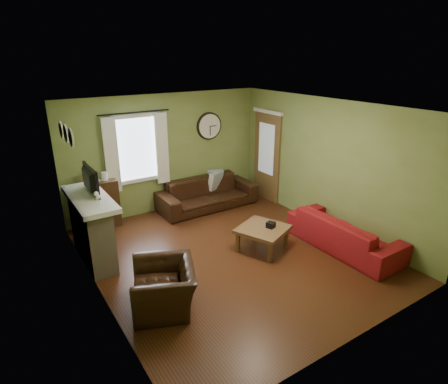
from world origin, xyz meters
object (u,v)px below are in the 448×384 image
sofa_brown (207,193)px  armchair (164,287)px  bookshelf (97,205)px  sofa_red (344,233)px  coffee_table (262,238)px

sofa_brown → armchair: sofa_brown is taller
bookshelf → sofa_red: size_ratio=0.46×
sofa_red → sofa_brown: bearing=19.7°
bookshelf → armchair: bookshelf is taller
bookshelf → armchair: (0.05, -3.09, -0.18)m
sofa_brown → coffee_table: 2.29m
bookshelf → sofa_brown: bookshelf is taller
bookshelf → armchair: bearing=-89.0°
bookshelf → coffee_table: bookshelf is taller
coffee_table → sofa_brown: bearing=85.4°
bookshelf → sofa_brown: bearing=-6.4°
sofa_brown → armchair: bearing=-130.2°
armchair → coffee_table: size_ratio=1.21×
bookshelf → sofa_red: 4.85m
coffee_table → armchair: bearing=-166.1°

